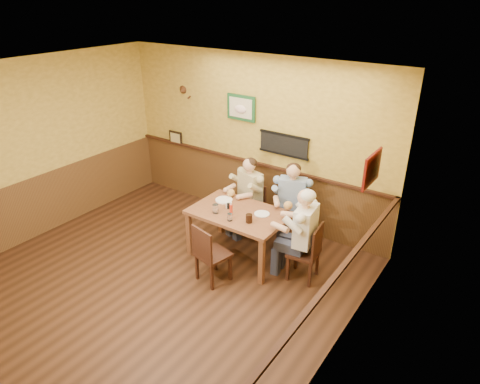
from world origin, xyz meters
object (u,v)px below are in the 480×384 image
(cola_tumbler, at_px, (249,218))
(hot_sauce_bottle, at_px, (231,209))
(salt_shaker, at_px, (227,205))
(pepper_shaker, at_px, (228,206))
(chair_back_left, at_px, (250,209))
(diner_white_elder, at_px, (305,240))
(chair_back_right, at_px, (291,218))
(chair_near_side, at_px, (213,253))
(diner_tan_shirt, at_px, (250,199))
(dining_table, at_px, (239,217))
(chair_right_end, at_px, (304,252))
(diner_blue_polo, at_px, (291,208))
(water_glass_left, at_px, (216,209))
(water_glass_mid, at_px, (230,217))

(cola_tumbler, height_order, hot_sauce_bottle, hot_sauce_bottle)
(salt_shaker, distance_m, pepper_shaker, 0.03)
(cola_tumbler, relative_size, salt_shaker, 1.47)
(chair_back_left, bearing_deg, diner_white_elder, -10.38)
(chair_back_right, bearing_deg, chair_near_side, -124.44)
(chair_near_side, height_order, pepper_shaker, chair_near_side)
(hot_sauce_bottle, distance_m, pepper_shaker, 0.19)
(diner_tan_shirt, xyz_separation_m, hot_sauce_bottle, (0.23, -0.85, 0.26))
(dining_table, height_order, chair_right_end, chair_right_end)
(chair_near_side, xyz_separation_m, pepper_shaker, (-0.23, 0.68, 0.36))
(chair_near_side, bearing_deg, diner_white_elder, -130.28)
(hot_sauce_bottle, relative_size, pepper_shaker, 1.94)
(chair_back_left, height_order, diner_tan_shirt, diner_tan_shirt)
(dining_table, relative_size, pepper_shaker, 15.35)
(diner_tan_shirt, xyz_separation_m, diner_blue_polo, (0.71, 0.09, 0.02))
(chair_near_side, relative_size, diner_blue_polo, 0.72)
(pepper_shaker, bearing_deg, water_glass_left, -109.85)
(chair_back_right, xyz_separation_m, salt_shaker, (-0.65, -0.81, 0.37))
(diner_blue_polo, relative_size, water_glass_mid, 11.19)
(diner_blue_polo, xyz_separation_m, cola_tumbler, (-0.15, -0.97, 0.21))
(water_glass_mid, distance_m, cola_tumbler, 0.27)
(chair_back_left, distance_m, diner_tan_shirt, 0.17)
(diner_white_elder, bearing_deg, pepper_shaker, -93.97)
(hot_sauce_bottle, bearing_deg, water_glass_mid, -60.09)
(chair_right_end, height_order, diner_blue_polo, diner_blue_polo)
(chair_back_right, height_order, water_glass_left, water_glass_left)
(water_glass_left, bearing_deg, chair_near_side, -56.73)
(salt_shaker, bearing_deg, hot_sauce_bottle, -36.45)
(diner_blue_polo, height_order, water_glass_left, diner_blue_polo)
(chair_near_side, bearing_deg, chair_back_left, -64.07)
(chair_near_side, height_order, water_glass_mid, chair_near_side)
(diner_tan_shirt, distance_m, diner_white_elder, 1.47)
(diner_blue_polo, height_order, pepper_shaker, diner_blue_polo)
(dining_table, relative_size, diner_white_elder, 1.15)
(chair_back_left, distance_m, pepper_shaker, 0.83)
(chair_back_left, height_order, pepper_shaker, pepper_shaker)
(dining_table, bearing_deg, chair_back_right, 61.35)
(hot_sauce_bottle, bearing_deg, chair_right_end, 9.67)
(dining_table, height_order, water_glass_mid, water_glass_mid)
(chair_back_left, bearing_deg, pepper_shaker, -66.53)
(water_glass_mid, bearing_deg, chair_near_side, -88.74)
(diner_white_elder, bearing_deg, water_glass_left, -85.20)
(pepper_shaker, bearing_deg, diner_blue_polo, 52.70)
(chair_right_end, distance_m, salt_shaker, 1.31)
(salt_shaker, bearing_deg, chair_near_side, -68.67)
(dining_table, relative_size, hot_sauce_bottle, 7.92)
(chair_near_side, bearing_deg, water_glass_left, -43.90)
(chair_right_end, bearing_deg, cola_tumbler, -80.28)
(chair_back_right, distance_m, water_glass_left, 1.30)
(dining_table, distance_m, diner_white_elder, 1.04)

